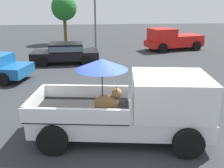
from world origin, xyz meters
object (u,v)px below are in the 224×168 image
Objects in this scene: pickup_truck_main at (136,106)px; pickup_truck_red at (172,39)px; parked_sedan_far at (66,52)px; motel_sign at (95,5)px.

pickup_truck_main reaches higher than pickup_truck_red.
pickup_truck_main is 1.21× the size of parked_sedan_far.
pickup_truck_main is 1.04× the size of pickup_truck_red.
pickup_truck_main is 15.95m from motel_sign.
pickup_truck_red reaches higher than parked_sedan_far.
parked_sedan_far is (-8.52, -4.00, -0.13)m from pickup_truck_red.
pickup_truck_red is 1.17× the size of parked_sedan_far.
pickup_truck_red is at bearing -155.97° from parked_sedan_far.
parked_sedan_far is 0.85× the size of motel_sign.
motel_sign is (-6.35, 2.05, 2.71)m from pickup_truck_red.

